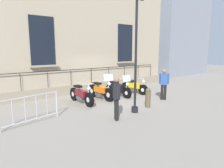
{
  "coord_description": "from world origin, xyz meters",
  "views": [
    {
      "loc": [
        8.8,
        -6.43,
        2.62
      ],
      "look_at": [
        0.34,
        0.0,
        0.8
      ],
      "focal_mm": 31.58,
      "sensor_mm": 36.0,
      "label": 1
    }
  ],
  "objects_px": {
    "motorcycle_yellow": "(134,87)",
    "crowd_barrier": "(31,109)",
    "lamppost": "(136,31)",
    "bollard": "(148,98)",
    "motorcycle_maroon": "(81,95)",
    "pedestrian_walking": "(164,83)",
    "motorcycle_orange": "(101,91)",
    "motorcycle_black": "(118,89)",
    "pedestrian_standing": "(116,96)"
  },
  "relations": [
    {
      "from": "bollard",
      "to": "pedestrian_walking",
      "type": "bearing_deg",
      "value": 105.42
    },
    {
      "from": "motorcycle_orange",
      "to": "pedestrian_walking",
      "type": "xyz_separation_m",
      "value": [
        2.14,
        2.61,
        0.47
      ]
    },
    {
      "from": "pedestrian_walking",
      "to": "bollard",
      "type": "bearing_deg",
      "value": -74.58
    },
    {
      "from": "motorcycle_yellow",
      "to": "pedestrian_walking",
      "type": "height_order",
      "value": "pedestrian_walking"
    },
    {
      "from": "lamppost",
      "to": "bollard",
      "type": "height_order",
      "value": "lamppost"
    },
    {
      "from": "lamppost",
      "to": "bollard",
      "type": "bearing_deg",
      "value": 99.48
    },
    {
      "from": "pedestrian_standing",
      "to": "bollard",
      "type": "bearing_deg",
      "value": 101.0
    },
    {
      "from": "bollard",
      "to": "motorcycle_black",
      "type": "bearing_deg",
      "value": 172.83
    },
    {
      "from": "crowd_barrier",
      "to": "pedestrian_walking",
      "type": "distance_m",
      "value": 6.68
    },
    {
      "from": "motorcycle_orange",
      "to": "pedestrian_walking",
      "type": "relative_size",
      "value": 1.28
    },
    {
      "from": "crowd_barrier",
      "to": "pedestrian_standing",
      "type": "xyz_separation_m",
      "value": [
        1.52,
        2.7,
        0.38
      ]
    },
    {
      "from": "motorcycle_yellow",
      "to": "pedestrian_walking",
      "type": "relative_size",
      "value": 1.15
    },
    {
      "from": "motorcycle_maroon",
      "to": "crowd_barrier",
      "type": "distance_m",
      "value": 3.1
    },
    {
      "from": "motorcycle_black",
      "to": "pedestrian_walking",
      "type": "bearing_deg",
      "value": 33.72
    },
    {
      "from": "motorcycle_maroon",
      "to": "motorcycle_orange",
      "type": "xyz_separation_m",
      "value": [
        -0.13,
        1.26,
        0.03
      ]
    },
    {
      "from": "motorcycle_maroon",
      "to": "motorcycle_yellow",
      "type": "relative_size",
      "value": 1.16
    },
    {
      "from": "pedestrian_standing",
      "to": "pedestrian_walking",
      "type": "height_order",
      "value": "pedestrian_standing"
    },
    {
      "from": "motorcycle_orange",
      "to": "crowd_barrier",
      "type": "height_order",
      "value": "motorcycle_orange"
    },
    {
      "from": "motorcycle_black",
      "to": "pedestrian_standing",
      "type": "xyz_separation_m",
      "value": [
        3.01,
        -2.54,
        0.5
      ]
    },
    {
      "from": "motorcycle_orange",
      "to": "pedestrian_standing",
      "type": "relative_size",
      "value": 1.27
    },
    {
      "from": "lamppost",
      "to": "pedestrian_walking",
      "type": "distance_m",
      "value": 3.72
    },
    {
      "from": "lamppost",
      "to": "bollard",
      "type": "distance_m",
      "value": 3.08
    },
    {
      "from": "motorcycle_maroon",
      "to": "motorcycle_black",
      "type": "distance_m",
      "value": 2.47
    },
    {
      "from": "motorcycle_black",
      "to": "lamppost",
      "type": "relative_size",
      "value": 0.41
    },
    {
      "from": "motorcycle_maroon",
      "to": "pedestrian_standing",
      "type": "distance_m",
      "value": 2.96
    },
    {
      "from": "motorcycle_orange",
      "to": "motorcycle_black",
      "type": "bearing_deg",
      "value": 88.55
    },
    {
      "from": "lamppost",
      "to": "bollard",
      "type": "relative_size",
      "value": 5.41
    },
    {
      "from": "crowd_barrier",
      "to": "bollard",
      "type": "xyz_separation_m",
      "value": [
        1.09,
        4.91,
        -0.1
      ]
    },
    {
      "from": "bollard",
      "to": "pedestrian_walking",
      "type": "xyz_separation_m",
      "value": [
        -0.48,
        1.73,
        0.47
      ]
    },
    {
      "from": "motorcycle_yellow",
      "to": "pedestrian_standing",
      "type": "distance_m",
      "value": 4.84
    },
    {
      "from": "bollard",
      "to": "pedestrian_walking",
      "type": "height_order",
      "value": "pedestrian_walking"
    },
    {
      "from": "motorcycle_yellow",
      "to": "crowd_barrier",
      "type": "height_order",
      "value": "crowd_barrier"
    },
    {
      "from": "motorcycle_yellow",
      "to": "pedestrian_walking",
      "type": "bearing_deg",
      "value": 4.8
    },
    {
      "from": "motorcycle_black",
      "to": "pedestrian_walking",
      "type": "relative_size",
      "value": 1.24
    },
    {
      "from": "motorcycle_black",
      "to": "crowd_barrier",
      "type": "xyz_separation_m",
      "value": [
        1.49,
        -5.23,
        0.12
      ]
    },
    {
      "from": "lamppost",
      "to": "motorcycle_yellow",
      "type": "bearing_deg",
      "value": 136.8
    },
    {
      "from": "motorcycle_black",
      "to": "motorcycle_orange",
      "type": "bearing_deg",
      "value": -91.45
    },
    {
      "from": "motorcycle_maroon",
      "to": "crowd_barrier",
      "type": "xyz_separation_m",
      "value": [
        1.39,
        -2.77,
        0.14
      ]
    },
    {
      "from": "motorcycle_orange",
      "to": "crowd_barrier",
      "type": "bearing_deg",
      "value": -69.28
    },
    {
      "from": "crowd_barrier",
      "to": "motorcycle_orange",
      "type": "bearing_deg",
      "value": 110.72
    },
    {
      "from": "motorcycle_maroon",
      "to": "motorcycle_black",
      "type": "relative_size",
      "value": 1.08
    },
    {
      "from": "motorcycle_maroon",
      "to": "pedestrian_walking",
      "type": "bearing_deg",
      "value": 62.62
    },
    {
      "from": "pedestrian_standing",
      "to": "pedestrian_walking",
      "type": "bearing_deg",
      "value": 102.96
    },
    {
      "from": "lamppost",
      "to": "pedestrian_standing",
      "type": "xyz_separation_m",
      "value": [
        0.26,
        -1.22,
        -2.43
      ]
    },
    {
      "from": "motorcycle_orange",
      "to": "lamppost",
      "type": "distance_m",
      "value": 4.03
    },
    {
      "from": "motorcycle_black",
      "to": "pedestrian_walking",
      "type": "height_order",
      "value": "pedestrian_walking"
    },
    {
      "from": "pedestrian_walking",
      "to": "pedestrian_standing",
      "type": "bearing_deg",
      "value": -77.04
    },
    {
      "from": "motorcycle_black",
      "to": "bollard",
      "type": "relative_size",
      "value": 2.23
    },
    {
      "from": "pedestrian_standing",
      "to": "pedestrian_walking",
      "type": "distance_m",
      "value": 4.05
    },
    {
      "from": "motorcycle_yellow",
      "to": "pedestrian_standing",
      "type": "height_order",
      "value": "pedestrian_standing"
    }
  ]
}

